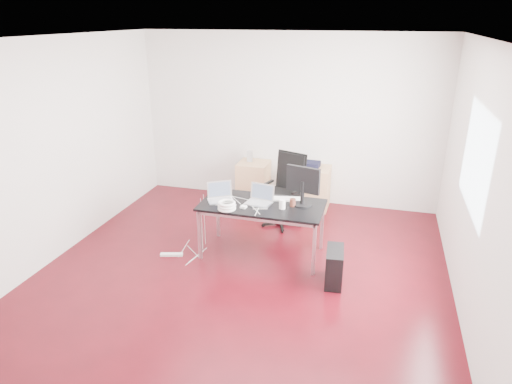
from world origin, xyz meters
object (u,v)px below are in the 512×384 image
(filing_cabinet_right, at_px, (314,188))
(pc_tower, at_px, (334,267))
(office_chair, at_px, (285,186))
(filing_cabinet_left, at_px, (253,182))
(desk, at_px, (262,208))

(filing_cabinet_right, distance_m, pc_tower, 2.32)
(office_chair, bearing_deg, filing_cabinet_left, 155.01)
(filing_cabinet_left, bearing_deg, pc_tower, -53.69)
(desk, bearing_deg, filing_cabinet_right, 76.90)
(desk, xyz_separation_m, office_chair, (0.08, 1.06, -0.07))
(desk, height_order, pc_tower, desk)
(filing_cabinet_right, bearing_deg, filing_cabinet_left, 180.00)
(filing_cabinet_left, xyz_separation_m, filing_cabinet_right, (1.04, 0.00, 0.00))
(pc_tower, bearing_deg, office_chair, 116.65)
(filing_cabinet_left, relative_size, filing_cabinet_right, 1.00)
(filing_cabinet_right, height_order, pc_tower, filing_cabinet_right)
(office_chair, distance_m, filing_cabinet_left, 1.04)
(filing_cabinet_right, xyz_separation_m, pc_tower, (0.60, -2.23, -0.13))
(filing_cabinet_left, bearing_deg, desk, -70.57)
(desk, xyz_separation_m, filing_cabinet_right, (0.41, 1.78, -0.33))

